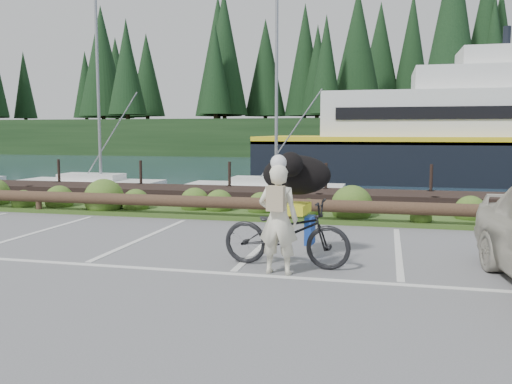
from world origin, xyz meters
TOP-DOWN VIEW (x-y plane):
  - ground at (0.00, 0.00)m, footprint 72.00×72.00m
  - harbor_backdrop at (0.38, 78.52)m, footprint 170.00×160.00m
  - vegetation_strip at (0.00, 5.30)m, footprint 34.00×1.60m
  - log_rail at (0.00, 4.60)m, footprint 32.00×0.30m
  - bicycle at (0.75, 0.30)m, footprint 2.20×0.91m
  - cyclist at (0.72, -0.20)m, footprint 0.66×0.46m
  - dog at (0.81, 0.99)m, footprint 0.68×1.25m

SIDE VIEW (x-z plane):
  - harbor_backdrop at x=0.38m, z-range -15.00..15.00m
  - ground at x=0.00m, z-range 0.00..0.00m
  - log_rail at x=0.00m, z-range -0.30..0.30m
  - vegetation_strip at x=0.00m, z-range 0.00..0.10m
  - bicycle at x=0.75m, z-range 0.00..1.13m
  - cyclist at x=0.72m, z-range 0.00..1.74m
  - dog at x=0.81m, z-range 1.13..1.83m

